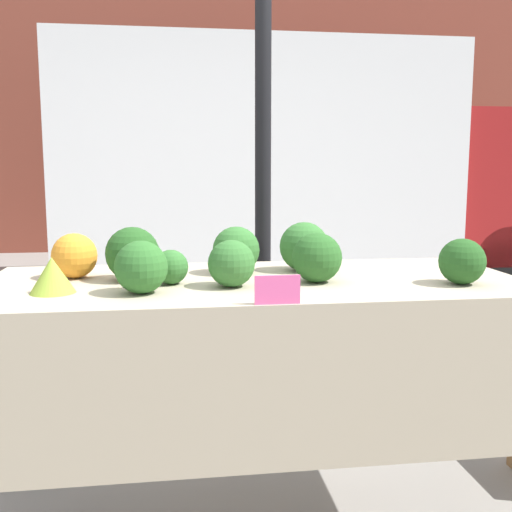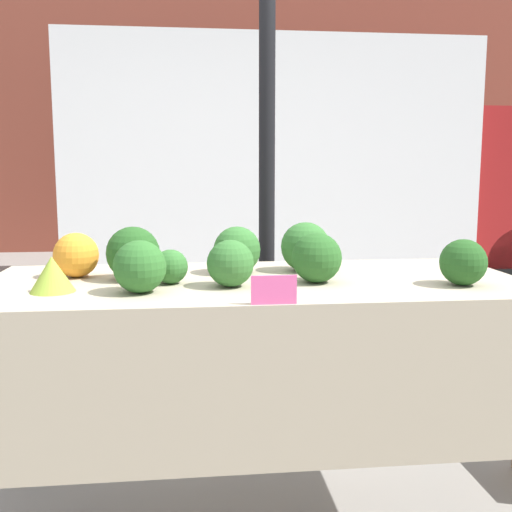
{
  "view_description": "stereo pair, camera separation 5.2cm",
  "coord_description": "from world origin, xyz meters",
  "views": [
    {
      "loc": [
        -0.27,
        -1.96,
        1.2
      ],
      "look_at": [
        0.0,
        0.0,
        0.92
      ],
      "focal_mm": 42.0,
      "sensor_mm": 36.0,
      "label": 1
    },
    {
      "loc": [
        -0.22,
        -1.97,
        1.2
      ],
      "look_at": [
        0.0,
        0.0,
        0.92
      ],
      "focal_mm": 42.0,
      "sensor_mm": 36.0,
      "label": 2
    }
  ],
  "objects": [
    {
      "name": "ground_plane",
      "position": [
        0.0,
        0.0,
        0.0
      ],
      "size": [
        40.0,
        40.0,
        0.0
      ],
      "primitive_type": "plane",
      "color": "gray"
    },
    {
      "name": "building_facade",
      "position": [
        0.0,
        7.31,
        2.59
      ],
      "size": [
        16.0,
        0.6,
        5.17
      ],
      "color": "brown",
      "rests_on": "ground_plane"
    },
    {
      "name": "tent_pole",
      "position": [
        0.12,
        0.62,
        1.29
      ],
      "size": [
        0.07,
        0.07,
        2.57
      ],
      "color": "black",
      "rests_on": "ground_plane"
    },
    {
      "name": "parked_truck",
      "position": [
        0.96,
        4.08,
        1.24
      ],
      "size": [
        4.8,
        2.17,
        2.31
      ],
      "color": "white",
      "rests_on": "ground_plane"
    },
    {
      "name": "market_table",
      "position": [
        0.0,
        -0.06,
        0.72
      ],
      "size": [
        1.8,
        0.78,
        0.84
      ],
      "color": "tan",
      "rests_on": "ground_plane"
    },
    {
      "name": "orange_cauliflower",
      "position": [
        -0.61,
        0.11,
        0.91
      ],
      "size": [
        0.15,
        0.15,
        0.15
      ],
      "color": "orange",
      "rests_on": "market_table"
    },
    {
      "name": "romanesco_head",
      "position": [
        -0.63,
        -0.13,
        0.89
      ],
      "size": [
        0.14,
        0.14,
        0.11
      ],
      "color": "#93B238",
      "rests_on": "market_table"
    },
    {
      "name": "broccoli_head_0",
      "position": [
        0.2,
        0.15,
        0.92
      ],
      "size": [
        0.18,
        0.18,
        0.18
      ],
      "color": "#336B2D",
      "rests_on": "market_table"
    },
    {
      "name": "broccoli_head_1",
      "position": [
        0.65,
        -0.17,
        0.91
      ],
      "size": [
        0.15,
        0.15,
        0.15
      ],
      "color": "#23511E",
      "rests_on": "market_table"
    },
    {
      "name": "broccoli_head_2",
      "position": [
        -0.28,
        -0.04,
        0.89
      ],
      "size": [
        0.11,
        0.11,
        0.11
      ],
      "color": "#336B2D",
      "rests_on": "market_table"
    },
    {
      "name": "broccoli_head_3",
      "position": [
        -0.05,
        0.13,
        0.92
      ],
      "size": [
        0.17,
        0.17,
        0.17
      ],
      "color": "#336B2D",
      "rests_on": "market_table"
    },
    {
      "name": "broccoli_head_4",
      "position": [
        -0.09,
        -0.12,
        0.91
      ],
      "size": [
        0.15,
        0.15,
        0.15
      ],
      "color": "#336B2D",
      "rests_on": "market_table"
    },
    {
      "name": "broccoli_head_5",
      "position": [
        -0.41,
        0.04,
        0.93
      ],
      "size": [
        0.18,
        0.18,
        0.18
      ],
      "color": "#23511E",
      "rests_on": "market_table"
    },
    {
      "name": "broccoli_head_6",
      "position": [
        -0.37,
        -0.18,
        0.92
      ],
      "size": [
        0.16,
        0.16,
        0.16
      ],
      "color": "#2D6628",
      "rests_on": "market_table"
    },
    {
      "name": "broccoli_head_7",
      "position": [
        0.19,
        -0.08,
        0.92
      ],
      "size": [
        0.16,
        0.16,
        0.16
      ],
      "color": "#285B23",
      "rests_on": "market_table"
    },
    {
      "name": "price_sign",
      "position": [
        0.01,
        -0.38,
        0.88
      ],
      "size": [
        0.13,
        0.01,
        0.08
      ],
      "color": "#F45B9E",
      "rests_on": "market_table"
    }
  ]
}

